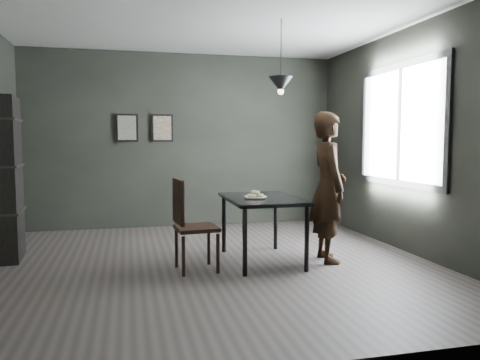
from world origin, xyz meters
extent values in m
plane|color=#352F2D|center=(0.00, 0.00, 0.00)|extent=(5.00, 5.00, 0.00)
cube|color=black|center=(0.00, 2.50, 1.40)|extent=(5.00, 0.10, 2.80)
cube|color=silver|center=(0.00, 0.00, 2.80)|extent=(5.00, 5.00, 0.02)
cube|color=white|center=(2.48, 0.20, 1.60)|extent=(0.02, 1.80, 1.40)
cube|color=black|center=(2.47, 0.20, 1.60)|extent=(0.04, 1.96, 1.56)
cube|color=black|center=(0.60, 0.00, 0.73)|extent=(0.80, 1.20, 0.04)
cylinder|color=black|center=(0.26, -0.54, 0.35)|extent=(0.05, 0.05, 0.71)
cylinder|color=black|center=(0.94, -0.54, 0.35)|extent=(0.05, 0.05, 0.71)
cylinder|color=black|center=(0.26, 0.54, 0.35)|extent=(0.05, 0.05, 0.71)
cylinder|color=black|center=(0.94, 0.54, 0.35)|extent=(0.05, 0.05, 0.71)
cylinder|color=white|center=(0.50, -0.07, 0.76)|extent=(0.23, 0.23, 0.01)
torus|color=beige|center=(0.55, -0.06, 0.78)|extent=(0.11, 0.11, 0.04)
torus|color=beige|center=(0.46, -0.07, 0.78)|extent=(0.11, 0.11, 0.04)
torus|color=beige|center=(0.50, -0.07, 0.82)|extent=(0.15, 0.15, 0.05)
imported|color=black|center=(1.35, -0.15, 0.87)|extent=(0.47, 0.67, 1.73)
cube|color=black|center=(-0.19, -0.20, 0.46)|extent=(0.47, 0.47, 0.04)
cube|color=black|center=(-0.39, -0.22, 0.76)|extent=(0.08, 0.43, 0.47)
cylinder|color=black|center=(-0.36, -0.41, 0.21)|extent=(0.04, 0.04, 0.42)
cylinder|color=black|center=(0.01, -0.37, 0.21)|extent=(0.04, 0.04, 0.42)
cylinder|color=black|center=(-0.39, -0.04, 0.21)|extent=(0.04, 0.04, 0.42)
cylinder|color=black|center=(-0.03, 0.00, 0.21)|extent=(0.04, 0.04, 0.42)
cube|color=black|center=(-2.32, 0.76, 0.96)|extent=(0.41, 0.66, 1.91)
cylinder|color=black|center=(0.85, 0.10, 2.42)|extent=(0.01, 0.01, 0.75)
cone|color=black|center=(0.85, 0.10, 2.05)|extent=(0.28, 0.28, 0.18)
sphere|color=#FFE0B2|center=(0.85, 0.10, 1.97)|extent=(0.07, 0.07, 0.07)
cube|color=black|center=(-0.90, 2.47, 1.60)|extent=(0.34, 0.03, 0.44)
cube|color=#395042|center=(-0.90, 2.45, 1.60)|extent=(0.28, 0.01, 0.38)
cube|color=black|center=(-0.35, 2.47, 1.60)|extent=(0.34, 0.03, 0.44)
cube|color=brown|center=(-0.35, 2.45, 1.60)|extent=(0.28, 0.01, 0.38)
camera|label=1|loc=(-0.90, -5.14, 1.40)|focal=35.00mm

